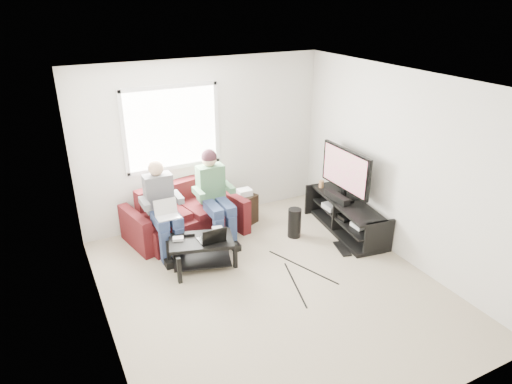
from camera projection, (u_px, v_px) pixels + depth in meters
floor at (271, 286)px, 5.87m from camera, size 4.50×4.50×0.00m
ceiling at (274, 83)px, 4.82m from camera, size 4.50×4.50×0.00m
wall_back at (204, 142)px, 7.18m from camera, size 4.50×0.00×4.50m
wall_front at (413, 301)px, 3.51m from camera, size 4.50×0.00×4.50m
wall_left at (96, 232)px, 4.52m from camera, size 0.00×4.50×4.50m
wall_right at (402, 167)px, 6.17m from camera, size 0.00×4.50×4.50m
window at (172, 128)px, 6.84m from camera, size 1.48×0.04×1.28m
sofa at (185, 217)px, 7.01m from camera, size 1.85×1.07×0.79m
person_left at (162, 204)px, 6.45m from camera, size 0.40×0.70×1.32m
person_right at (214, 190)px, 6.77m from camera, size 0.40×0.71×1.37m
laptop_silver at (168, 213)px, 6.26m from camera, size 0.39×0.35×0.24m
coffee_table at (201, 247)px, 6.18m from camera, size 0.97×0.74×0.43m
laptop_black at (211, 232)px, 6.07m from camera, size 0.38×0.31×0.24m
controller_a at (178, 239)px, 6.10m from camera, size 0.16×0.13×0.04m
controller_b at (189, 234)px, 6.23m from camera, size 0.16×0.13×0.04m
controller_c at (217, 228)px, 6.37m from camera, size 0.15×0.11×0.04m
tv_stand at (346, 218)px, 7.13m from camera, size 0.69×1.64×0.52m
tv at (345, 171)px, 6.91m from camera, size 0.12×1.10×0.81m
soundbar at (337, 197)px, 7.03m from camera, size 0.12×0.50×0.10m
drink_cup at (321, 184)px, 7.48m from camera, size 0.08×0.08×0.12m
console_white at (363, 224)px, 6.78m from camera, size 0.30×0.22×0.06m
console_grey at (335, 206)px, 7.34m from camera, size 0.34×0.26×0.08m
console_black at (348, 215)px, 7.06m from camera, size 0.38×0.30×0.07m
subwoofer at (294, 223)px, 6.99m from camera, size 0.20×0.20×0.46m
keyboard_floor at (342, 249)px, 6.71m from camera, size 0.24×0.43×0.02m
end_table at (245, 208)px, 7.40m from camera, size 0.33×0.33×0.59m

